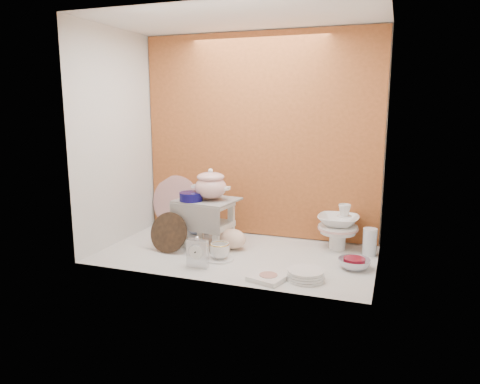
{
  "coord_description": "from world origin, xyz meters",
  "views": [
    {
      "loc": [
        0.97,
        -2.68,
        0.98
      ],
      "look_at": [
        0.02,
        0.02,
        0.42
      ],
      "focal_mm": 33.49,
      "sensor_mm": 36.0,
      "label": 1
    }
  ],
  "objects_px": {
    "plush_pig": "(232,238)",
    "crystal_bowl": "(354,264)",
    "porcelain_tower": "(338,226)",
    "gold_rim_teacup": "(220,251)",
    "soup_tureen": "(211,184)",
    "floral_platter": "(176,202)",
    "dinner_plate_stack": "(306,275)",
    "blue_white_vase": "(198,218)",
    "step_stool": "(208,222)",
    "mantel_clock": "(198,252)"
  },
  "relations": [
    {
      "from": "step_stool",
      "to": "floral_platter",
      "type": "relative_size",
      "value": 0.92
    },
    {
      "from": "mantel_clock",
      "to": "plush_pig",
      "type": "distance_m",
      "value": 0.4
    },
    {
      "from": "soup_tureen",
      "to": "mantel_clock",
      "type": "relative_size",
      "value": 1.35
    },
    {
      "from": "step_stool",
      "to": "plush_pig",
      "type": "xyz_separation_m",
      "value": [
        0.19,
        -0.03,
        -0.09
      ]
    },
    {
      "from": "mantel_clock",
      "to": "porcelain_tower",
      "type": "relative_size",
      "value": 0.6
    },
    {
      "from": "porcelain_tower",
      "to": "step_stool",
      "type": "bearing_deg",
      "value": -165.74
    },
    {
      "from": "soup_tureen",
      "to": "crystal_bowl",
      "type": "distance_m",
      "value": 1.08
    },
    {
      "from": "step_stool",
      "to": "crystal_bowl",
      "type": "distance_m",
      "value": 1.04
    },
    {
      "from": "crystal_bowl",
      "to": "porcelain_tower",
      "type": "relative_size",
      "value": 0.61
    },
    {
      "from": "floral_platter",
      "to": "dinner_plate_stack",
      "type": "xyz_separation_m",
      "value": [
        1.2,
        -0.74,
        -0.18
      ]
    },
    {
      "from": "floral_platter",
      "to": "blue_white_vase",
      "type": "xyz_separation_m",
      "value": [
        0.23,
        -0.08,
        -0.1
      ]
    },
    {
      "from": "blue_white_vase",
      "to": "crystal_bowl",
      "type": "relative_size",
      "value": 1.2
    },
    {
      "from": "floral_platter",
      "to": "plush_pig",
      "type": "bearing_deg",
      "value": -30.6
    },
    {
      "from": "step_stool",
      "to": "plush_pig",
      "type": "bearing_deg",
      "value": -1.08
    },
    {
      "from": "plush_pig",
      "to": "crystal_bowl",
      "type": "distance_m",
      "value": 0.84
    },
    {
      "from": "dinner_plate_stack",
      "to": "blue_white_vase",
      "type": "bearing_deg",
      "value": 145.77
    },
    {
      "from": "blue_white_vase",
      "to": "gold_rim_teacup",
      "type": "xyz_separation_m",
      "value": [
        0.39,
        -0.52,
        -0.05
      ]
    },
    {
      "from": "crystal_bowl",
      "to": "floral_platter",
      "type": "bearing_deg",
      "value": 162.27
    },
    {
      "from": "soup_tureen",
      "to": "floral_platter",
      "type": "bearing_deg",
      "value": 142.95
    },
    {
      "from": "soup_tureen",
      "to": "porcelain_tower",
      "type": "bearing_deg",
      "value": 15.4
    },
    {
      "from": "blue_white_vase",
      "to": "porcelain_tower",
      "type": "distance_m",
      "value": 1.07
    },
    {
      "from": "step_stool",
      "to": "dinner_plate_stack",
      "type": "bearing_deg",
      "value": -19.36
    },
    {
      "from": "plush_pig",
      "to": "dinner_plate_stack",
      "type": "xyz_separation_m",
      "value": [
        0.59,
        -0.37,
        -0.05
      ]
    },
    {
      "from": "gold_rim_teacup",
      "to": "porcelain_tower",
      "type": "height_order",
      "value": "porcelain_tower"
    },
    {
      "from": "plush_pig",
      "to": "porcelain_tower",
      "type": "xyz_separation_m",
      "value": [
        0.69,
        0.25,
        0.08
      ]
    },
    {
      "from": "step_stool",
      "to": "plush_pig",
      "type": "distance_m",
      "value": 0.21
    },
    {
      "from": "step_stool",
      "to": "plush_pig",
      "type": "height_order",
      "value": "step_stool"
    },
    {
      "from": "soup_tureen",
      "to": "porcelain_tower",
      "type": "distance_m",
      "value": 0.92
    },
    {
      "from": "mantel_clock",
      "to": "plush_pig",
      "type": "bearing_deg",
      "value": 78.55
    },
    {
      "from": "plush_pig",
      "to": "dinner_plate_stack",
      "type": "height_order",
      "value": "plush_pig"
    },
    {
      "from": "step_stool",
      "to": "mantel_clock",
      "type": "distance_m",
      "value": 0.45
    },
    {
      "from": "soup_tureen",
      "to": "floral_platter",
      "type": "xyz_separation_m",
      "value": [
        -0.45,
        0.34,
        -0.23
      ]
    },
    {
      "from": "mantel_clock",
      "to": "porcelain_tower",
      "type": "xyz_separation_m",
      "value": [
        0.76,
        0.65,
        0.06
      ]
    },
    {
      "from": "blue_white_vase",
      "to": "plush_pig",
      "type": "xyz_separation_m",
      "value": [
        0.38,
        -0.29,
        -0.04
      ]
    },
    {
      "from": "mantel_clock",
      "to": "floral_platter",
      "type": "bearing_deg",
      "value": 124.48
    },
    {
      "from": "soup_tureen",
      "to": "dinner_plate_stack",
      "type": "height_order",
      "value": "soup_tureen"
    },
    {
      "from": "mantel_clock",
      "to": "plush_pig",
      "type": "xyz_separation_m",
      "value": [
        0.07,
        0.4,
        -0.02
      ]
    },
    {
      "from": "step_stool",
      "to": "porcelain_tower",
      "type": "relative_size",
      "value": 1.22
    },
    {
      "from": "floral_platter",
      "to": "crystal_bowl",
      "type": "bearing_deg",
      "value": -17.73
    },
    {
      "from": "plush_pig",
      "to": "crystal_bowl",
      "type": "xyz_separation_m",
      "value": [
        0.84,
        -0.1,
        -0.05
      ]
    },
    {
      "from": "floral_platter",
      "to": "porcelain_tower",
      "type": "distance_m",
      "value": 1.3
    },
    {
      "from": "plush_pig",
      "to": "dinner_plate_stack",
      "type": "distance_m",
      "value": 0.7
    },
    {
      "from": "blue_white_vase",
      "to": "crystal_bowl",
      "type": "bearing_deg",
      "value": -17.66
    },
    {
      "from": "mantel_clock",
      "to": "blue_white_vase",
      "type": "bearing_deg",
      "value": 113.34
    },
    {
      "from": "floral_platter",
      "to": "crystal_bowl",
      "type": "relative_size",
      "value": 2.19
    },
    {
      "from": "porcelain_tower",
      "to": "crystal_bowl",
      "type": "bearing_deg",
      "value": -67.32
    },
    {
      "from": "blue_white_vase",
      "to": "porcelain_tower",
      "type": "relative_size",
      "value": 0.73
    },
    {
      "from": "dinner_plate_stack",
      "to": "porcelain_tower",
      "type": "height_order",
      "value": "porcelain_tower"
    },
    {
      "from": "step_stool",
      "to": "crystal_bowl",
      "type": "relative_size",
      "value": 2.01
    },
    {
      "from": "blue_white_vase",
      "to": "mantel_clock",
      "type": "xyz_separation_m",
      "value": [
        0.31,
        -0.68,
        -0.02
      ]
    }
  ]
}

